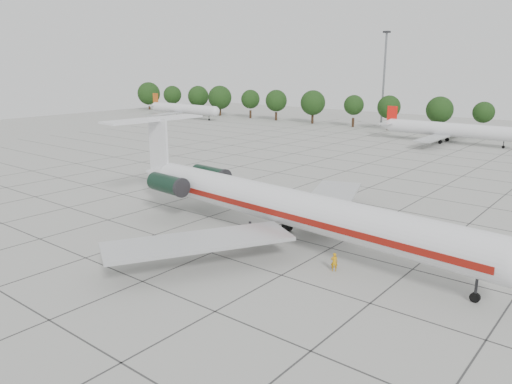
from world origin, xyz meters
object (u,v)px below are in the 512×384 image
Objects in this scene: bg_airliner_a at (183,109)px; bg_airliner_c at (448,130)px; ground_crew at (334,262)px; main_airliner at (275,203)px; floodlight_mast at (384,74)px.

bg_airliner_a is 83.45m from bg_airliner_c.
ground_crew is 78.51m from bg_airliner_c.
floodlight_mast is at bearing 113.84° from main_airliner.
bg_airliner_a is at bearing -73.86° from ground_crew.
floodlight_mast is at bearing -103.42° from ground_crew.
ground_crew is at bearing -37.45° from bg_airliner_a.
bg_airliner_c reaches higher than ground_crew.
bg_airliner_c is at bearing -114.63° from ground_crew.
main_airliner is at bearing -56.41° from ground_crew.
ground_crew is 0.06× the size of bg_airliner_a.
bg_airliner_a and bg_airliner_c have the same top height.
main_airliner is at bearing -84.26° from bg_airliner_c.
bg_airliner_a is at bearing 145.95° from main_airliner.
floodlight_mast reaches higher than bg_airliner_c.
ground_crew is 0.06× the size of bg_airliner_c.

